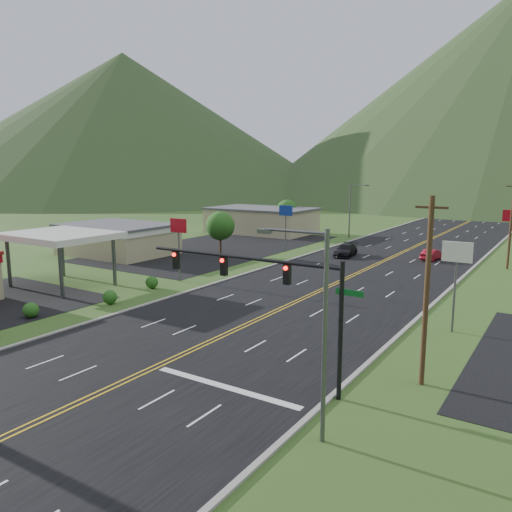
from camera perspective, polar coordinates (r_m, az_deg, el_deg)
The scene contains 17 objects.
traffic_signal at distance 26.10m, azimuth 1.61°, elevation -3.30°, with size 13.10×0.43×7.00m.
streetlight_east at distance 20.59m, azimuth 7.08°, elevation -7.43°, with size 3.28×0.25×9.00m.
streetlight_west at distance 84.04m, azimuth 10.88°, elevation 5.54°, with size 3.28×0.25×9.00m.
gas_canopy at distance 51.57m, azimuth -21.49°, elevation 2.05°, with size 10.00×8.00×5.30m.
building_west_mid at distance 69.57m, azimuth -15.54°, elevation 2.07°, with size 14.40×10.40×4.10m.
building_west_far at distance 89.94m, azimuth 0.63°, elevation 4.12°, with size 18.40×11.40×4.50m.
pole_sign_west_a at distance 50.94m, azimuth -8.85°, elevation 2.74°, with size 2.00×0.18×6.40m.
pole_sign_west_b at distance 68.85m, azimuth 3.41°, elevation 4.67°, with size 2.00×0.18×6.40m.
pole_sign_east_a at distance 36.89m, azimuth 21.95°, elevation -0.56°, with size 2.00×0.18×6.40m.
pole_sign_east_b at distance 68.36m, azimuth 27.13°, elevation 3.57°, with size 2.00×0.18×6.40m.
tree_west_a at distance 66.39m, azimuth -4.11°, elevation 3.46°, with size 3.84×3.84×5.82m.
tree_west_b at distance 91.69m, azimuth 3.56°, elevation 5.24°, with size 3.84×3.84×5.82m.
utility_pole_a at distance 27.18m, azimuth 18.93°, elevation -3.75°, with size 1.60×0.28×10.00m.
utility_pole_b at distance 63.35m, azimuth 27.12°, elevation 3.22°, with size 1.60×0.28×10.00m.
mountain_nw at distance 230.28m, azimuth -14.73°, elevation 14.23°, with size 190.00×190.00×60.00m, color #1D3116.
car_dark_mid at distance 66.43m, azimuth 10.22°, elevation 0.63°, with size 2.19×5.39×1.56m, color black.
car_red_far at distance 66.40m, azimuth 19.48°, elevation 0.13°, with size 1.46×4.19×1.38m, color maroon.
Camera 1 is at (19.62, -7.76, 11.28)m, focal length 35.00 mm.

